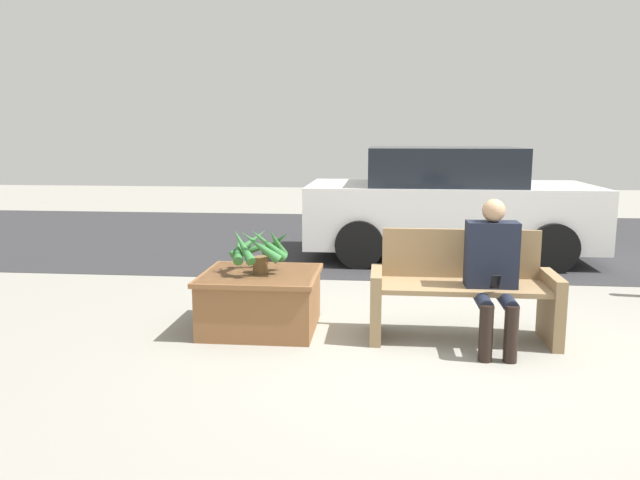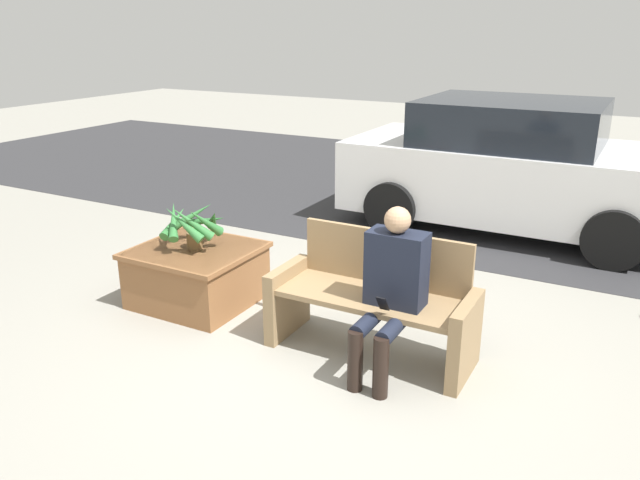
{
  "view_description": "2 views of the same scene",
  "coord_description": "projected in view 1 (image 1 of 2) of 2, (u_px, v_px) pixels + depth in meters",
  "views": [
    {
      "loc": [
        -0.4,
        -4.82,
        1.67
      ],
      "look_at": [
        -0.94,
        0.55,
        0.76
      ],
      "focal_mm": 35.0,
      "sensor_mm": 36.0,
      "label": 1
    },
    {
      "loc": [
        1.9,
        -3.57,
        2.31
      ],
      "look_at": [
        -0.22,
        0.35,
        0.77
      ],
      "focal_mm": 35.0,
      "sensor_mm": 36.0,
      "label": 2
    }
  ],
  "objects": [
    {
      "name": "ground_plane",
      "position": [
        430.0,
        347.0,
        4.97
      ],
      "size": [
        30.0,
        30.0,
        0.0
      ],
      "primitive_type": "plane",
      "color": "gray"
    },
    {
      "name": "road_surface",
      "position": [
        406.0,
        239.0,
        10.1
      ],
      "size": [
        20.0,
        6.0,
        0.01
      ],
      "primitive_type": "cube",
      "color": "#2D2D30",
      "rests_on": "ground_plane"
    },
    {
      "name": "bench",
      "position": [
        462.0,
        290.0,
        5.14
      ],
      "size": [
        1.5,
        0.56,
        0.88
      ],
      "color": "#8C704C",
      "rests_on": "ground_plane"
    },
    {
      "name": "person_seated",
      "position": [
        493.0,
        267.0,
        4.89
      ],
      "size": [
        0.4,
        0.61,
        1.17
      ],
      "color": "black",
      "rests_on": "ground_plane"
    },
    {
      "name": "planter_box",
      "position": [
        261.0,
        299.0,
        5.39
      ],
      "size": [
        0.99,
        0.93,
        0.5
      ],
      "color": "brown",
      "rests_on": "ground_plane"
    },
    {
      "name": "potted_plant",
      "position": [
        259.0,
        247.0,
        5.32
      ],
      "size": [
        0.57,
        0.56,
        0.43
      ],
      "color": "brown",
      "rests_on": "planter_box"
    },
    {
      "name": "parked_car",
      "position": [
        447.0,
        204.0,
        8.54
      ],
      "size": [
        3.82,
        1.98,
        1.5
      ],
      "color": "silver",
      "rests_on": "ground_plane"
    }
  ]
}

